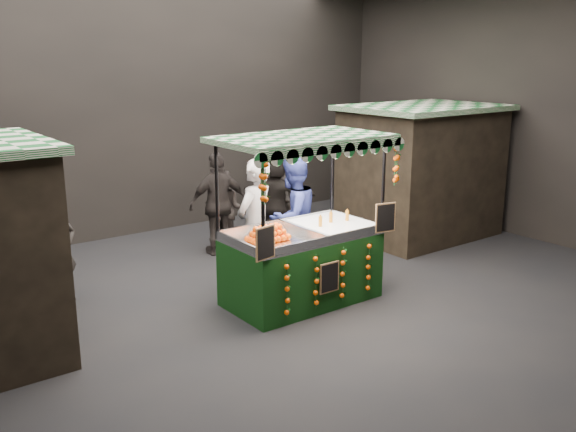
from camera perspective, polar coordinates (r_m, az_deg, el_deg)
ground at (r=9.05m, az=0.08°, el=-8.44°), size 12.00×12.00×0.00m
market_hall at (r=8.34m, az=0.09°, el=13.51°), size 12.10×10.10×5.05m
neighbour_stall_right at (r=12.65m, az=12.06°, el=4.06°), size 3.00×2.20×2.60m
juice_stall at (r=9.05m, az=1.44°, el=-3.32°), size 2.53×1.48×2.45m
vendor_grey at (r=9.44m, az=-3.03°, el=-0.88°), size 0.88×0.73×2.05m
vendor_blue at (r=10.06m, az=0.43°, el=-0.13°), size 1.08×0.92×1.98m
shopper_0 at (r=9.62m, az=-20.26°, el=-3.03°), size 0.64×0.51×1.55m
shopper_1 at (r=11.45m, az=-5.69°, el=0.42°), size 0.93×0.91×1.52m
shopper_2 at (r=11.29m, az=-6.35°, el=1.12°), size 1.16×0.64×1.87m
shopper_3 at (r=13.00m, az=0.21°, el=2.60°), size 1.22×1.23×1.70m
shopper_5 at (r=12.31m, az=-1.12°, el=1.85°), size 1.19×1.59×1.67m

